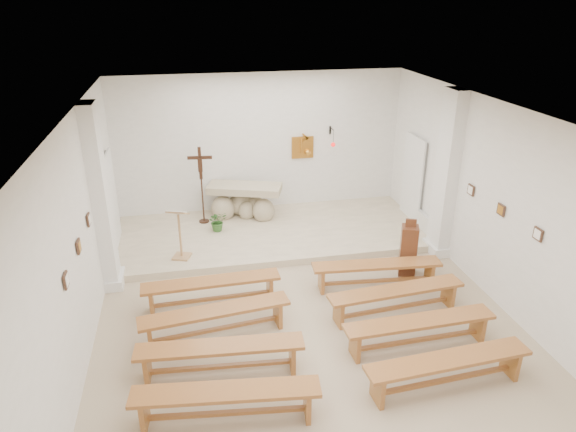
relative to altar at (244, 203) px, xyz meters
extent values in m
cube|color=#C2B18C|center=(0.52, -4.41, -0.49)|extent=(7.00, 10.00, 0.00)
cube|color=white|center=(-2.97, -4.41, 1.26)|extent=(0.02, 10.00, 3.50)
cube|color=white|center=(4.01, -4.41, 1.26)|extent=(0.02, 10.00, 3.50)
cube|color=white|center=(0.52, 0.58, 1.26)|extent=(7.00, 0.02, 3.50)
cube|color=silver|center=(0.52, -4.41, 3.00)|extent=(7.00, 10.00, 0.02)
cube|color=beige|center=(0.52, -0.91, -0.42)|extent=(6.98, 3.00, 0.15)
cube|color=white|center=(-2.85, -2.41, 1.26)|extent=(0.26, 0.55, 3.50)
cube|color=white|center=(3.89, -2.41, 1.26)|extent=(0.26, 0.55, 3.50)
cube|color=#C7872E|center=(1.57, 0.55, 1.16)|extent=(0.55, 0.04, 0.55)
cube|color=black|center=(2.27, 0.56, 1.56)|extent=(0.04, 0.02, 0.20)
cylinder|color=black|center=(2.27, 0.41, 1.63)|extent=(0.02, 0.30, 0.02)
cylinder|color=black|center=(2.27, 0.26, 1.46)|extent=(0.01, 0.01, 0.34)
sphere|color=red|center=(2.27, 0.26, 1.27)|extent=(0.11, 0.11, 0.11)
cube|color=#442B1D|center=(-2.95, -5.21, 1.23)|extent=(0.03, 0.20, 0.20)
cube|color=#442B1D|center=(-2.95, -4.21, 1.23)|extent=(0.03, 0.20, 0.20)
cube|color=#442B1D|center=(-2.95, -3.21, 1.23)|extent=(0.03, 0.20, 0.20)
cube|color=#442B1D|center=(3.99, -5.21, 1.23)|extent=(0.03, 0.20, 0.20)
cube|color=#442B1D|center=(3.99, -4.21, 1.23)|extent=(0.03, 0.20, 0.20)
cube|color=#442B1D|center=(3.99, -3.21, 1.23)|extent=(0.03, 0.20, 0.20)
cube|color=silver|center=(-2.91, -1.71, -0.22)|extent=(0.10, 0.85, 0.52)
cube|color=silver|center=(3.95, -1.71, -0.22)|extent=(0.10, 0.85, 0.52)
ellipsoid|color=tan|center=(-0.51, 0.02, -0.10)|extent=(0.56, 0.48, 0.64)
ellipsoid|color=tan|center=(0.43, -0.26, -0.12)|extent=(0.53, 0.45, 0.60)
ellipsoid|color=tan|center=(-0.06, 0.20, -0.09)|extent=(0.60, 0.51, 0.56)
ellipsoid|color=tan|center=(0.29, 0.05, -0.14)|extent=(0.49, 0.42, 0.53)
ellipsoid|color=tan|center=(0.05, -0.07, -0.17)|extent=(0.41, 0.35, 0.49)
cube|color=tan|center=(0.02, -0.01, 0.39)|extent=(1.86, 1.19, 0.17)
cube|color=tan|center=(-1.54, -1.84, -0.33)|extent=(0.43, 0.43, 0.04)
cylinder|color=tan|center=(-1.54, -1.84, 0.13)|extent=(0.05, 0.05, 0.96)
cube|color=tan|center=(-1.54, -1.86, 0.66)|extent=(0.48, 0.41, 0.16)
cube|color=white|center=(-1.56, -1.90, 0.71)|extent=(0.40, 0.34, 0.12)
cylinder|color=#351C11|center=(-0.99, -0.12, -0.33)|extent=(0.24, 0.24, 0.03)
cylinder|color=#351C11|center=(-0.99, -0.12, 0.21)|extent=(0.04, 0.04, 1.11)
cube|color=#351C11|center=(-0.99, -0.12, 1.12)|extent=(0.08, 0.06, 0.76)
cube|color=#351C11|center=(-0.99, -0.12, 1.25)|extent=(0.56, 0.11, 0.07)
cube|color=#351C11|center=(-0.99, -0.15, 1.09)|extent=(0.10, 0.05, 0.32)
imported|color=#316127|center=(-0.70, -0.68, -0.11)|extent=(0.49, 0.45, 0.47)
cube|color=brown|center=(2.85, -3.16, 0.02)|extent=(0.41, 0.41, 1.03)
cube|color=brown|center=(2.85, -3.16, 0.61)|extent=(0.21, 0.12, 0.17)
cube|color=#A76F30|center=(-1.03, -3.52, -0.01)|extent=(2.45, 0.46, 0.06)
cube|color=#A76F30|center=(-2.08, -3.56, -0.26)|extent=(0.08, 0.36, 0.46)
cube|color=#A76F30|center=(0.02, -3.49, -0.26)|extent=(0.08, 0.36, 0.46)
cube|color=#A76F30|center=(-1.03, -3.52, -0.36)|extent=(2.05, 0.13, 0.06)
cube|color=#A76F30|center=(2.06, -3.52, -0.01)|extent=(2.46, 0.60, 0.06)
cube|color=#A76F30|center=(1.02, -3.43, -0.26)|extent=(0.10, 0.36, 0.46)
cube|color=#A76F30|center=(3.11, -3.62, -0.26)|extent=(0.10, 0.36, 0.46)
cube|color=#A76F30|center=(2.06, -3.52, -0.36)|extent=(2.05, 0.25, 0.06)
cube|color=#A76F30|center=(-1.03, -4.45, -0.01)|extent=(2.46, 0.68, 0.06)
cube|color=#A76F30|center=(-2.07, -4.58, -0.26)|extent=(0.11, 0.36, 0.46)
cube|color=#A76F30|center=(0.02, -4.32, -0.26)|extent=(0.11, 0.36, 0.46)
cube|color=#A76F30|center=(-1.03, -4.45, -0.36)|extent=(2.04, 0.32, 0.06)
cube|color=#A76F30|center=(2.06, -4.45, -0.01)|extent=(2.46, 0.59, 0.06)
cube|color=#A76F30|center=(1.02, -4.54, -0.26)|extent=(0.10, 0.36, 0.46)
cube|color=#A76F30|center=(3.11, -4.36, -0.26)|extent=(0.10, 0.36, 0.46)
cube|color=#A76F30|center=(2.06, -4.45, -0.36)|extent=(2.05, 0.24, 0.06)
cube|color=#A76F30|center=(-1.03, -5.38, -0.01)|extent=(2.46, 0.59, 0.06)
cube|color=#A76F30|center=(-2.08, -5.30, -0.26)|extent=(0.10, 0.36, 0.46)
cube|color=#A76F30|center=(0.02, -5.47, -0.26)|extent=(0.10, 0.36, 0.46)
cube|color=#A76F30|center=(-1.03, -5.38, -0.36)|extent=(2.05, 0.24, 0.06)
cube|color=#A76F30|center=(2.06, -5.38, -0.01)|extent=(2.45, 0.46, 0.06)
cube|color=#A76F30|center=(1.01, -5.42, -0.26)|extent=(0.08, 0.36, 0.46)
cube|color=#A76F30|center=(3.11, -5.35, -0.26)|extent=(0.08, 0.36, 0.46)
cube|color=#A76F30|center=(2.06, -5.38, -0.36)|extent=(2.05, 0.13, 0.06)
cube|color=#A76F30|center=(-1.03, -6.31, -0.01)|extent=(2.46, 0.67, 0.06)
cube|color=#A76F30|center=(-2.07, -6.19, -0.26)|extent=(0.11, 0.36, 0.46)
cube|color=#A76F30|center=(0.02, -6.44, -0.26)|extent=(0.11, 0.36, 0.46)
cube|color=#A76F30|center=(-1.03, -6.31, -0.36)|extent=(2.04, 0.31, 0.06)
cube|color=#A76F30|center=(2.06, -6.31, -0.01)|extent=(2.45, 0.54, 0.06)
cube|color=#A76F30|center=(1.01, -6.38, -0.26)|extent=(0.09, 0.36, 0.46)
cube|color=#A76F30|center=(3.11, -6.25, -0.26)|extent=(0.09, 0.36, 0.46)
cube|color=#A76F30|center=(2.06, -6.31, -0.36)|extent=(2.05, 0.19, 0.06)
camera|label=1|loc=(-1.28, -11.48, 4.66)|focal=32.00mm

